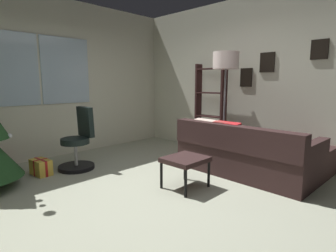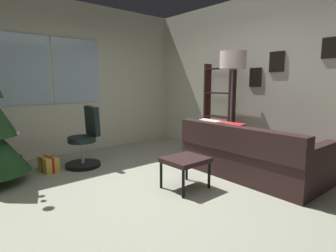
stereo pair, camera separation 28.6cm
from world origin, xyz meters
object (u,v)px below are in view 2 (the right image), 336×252
couch (260,157)px  floor_lamp (233,66)px  gift_box_gold (49,164)px  gift_box_green (13,167)px  footstool (185,162)px  bookshelf (219,114)px  gift_box_red (12,162)px  office_chair (85,143)px

couch → floor_lamp: floor_lamp is taller
gift_box_gold → floor_lamp: bearing=-31.5°
gift_box_gold → couch: bearing=-43.9°
gift_box_green → footstool: bearing=-54.3°
gift_box_green → bookshelf: size_ratio=0.20×
floor_lamp → footstool: bearing=-166.9°
gift_box_red → bookshelf: bearing=-24.3°
gift_box_gold → gift_box_green: bearing=145.0°
office_chair → bookshelf: (2.36, -0.86, 0.38)m
couch → office_chair: bearing=129.8°
gift_box_green → gift_box_gold: size_ratio=0.98×
couch → gift_box_gold: (-2.32, 2.23, -0.17)m
footstool → gift_box_green: size_ratio=1.52×
gift_box_gold → floor_lamp: floor_lamp is taller
gift_box_red → office_chair: bearing=-33.5°
bookshelf → office_chair: bearing=159.9°
footstool → couch: bearing=-16.9°
gift_box_green → floor_lamp: bearing=-32.0°
footstool → floor_lamp: 1.92m
gift_box_red → bookshelf: 3.69m
footstool → gift_box_green: 2.69m
gift_box_red → gift_box_gold: gift_box_gold is taller
footstool → gift_box_red: 2.85m
couch → office_chair: size_ratio=2.06×
floor_lamp → gift_box_green: bearing=148.0°
gift_box_green → office_chair: (0.99, -0.42, 0.29)m
gift_box_gold → floor_lamp: size_ratio=0.19×
footstool → bookshelf: size_ratio=0.31×
footstool → floor_lamp: size_ratio=0.28×
couch → bookshelf: (0.59, 1.25, 0.48)m
gift_box_gold → gift_box_red: bearing=127.8°
footstool → gift_box_red: (-1.53, 2.39, -0.25)m
office_chair → gift_box_red: bearing=146.5°
couch → footstool: couch is taller
gift_box_red → gift_box_gold: size_ratio=0.88×
gift_box_green → floor_lamp: floor_lamp is taller
couch → gift_box_green: (-2.76, 2.54, -0.20)m
footstool → gift_box_green: (-1.56, 2.18, -0.27)m
couch → bookshelf: bookshelf is taller
footstool → floor_lamp: bearing=13.1°
office_chair → bookshelf: size_ratio=0.57×
bookshelf → floor_lamp: size_ratio=0.93×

